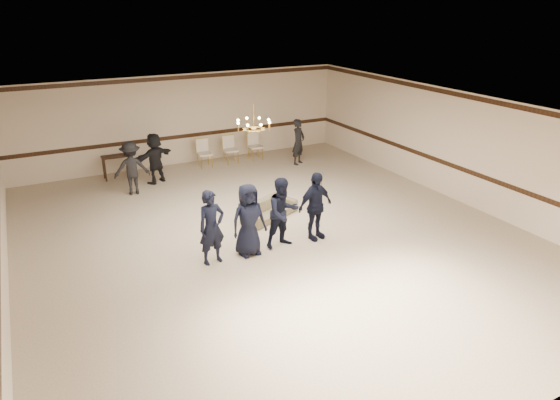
{
  "coord_description": "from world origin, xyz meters",
  "views": [
    {
      "loc": [
        -5.16,
        -10.35,
        5.6
      ],
      "look_at": [
        -0.03,
        -0.5,
        1.16
      ],
      "focal_mm": 32.3,
      "sensor_mm": 36.0,
      "label": 1
    }
  ],
  "objects": [
    {
      "name": "room",
      "position": [
        0.0,
        0.0,
        1.6
      ],
      "size": [
        12.01,
        14.01,
        3.21
      ],
      "color": "beige",
      "rests_on": "ground"
    },
    {
      "name": "chair_rail",
      "position": [
        0.0,
        6.99,
        1.0
      ],
      "size": [
        12.0,
        0.02,
        0.14
      ],
      "primitive_type": "cube",
      "color": "black",
      "rests_on": "wall_back"
    },
    {
      "name": "crown_molding",
      "position": [
        0.0,
        6.99,
        3.08
      ],
      "size": [
        12.0,
        0.02,
        0.14
      ],
      "primitive_type": "cube",
      "color": "black",
      "rests_on": "wall_back"
    },
    {
      "name": "chandelier",
      "position": [
        0.0,
        1.0,
        2.88
      ],
      "size": [
        0.94,
        0.94,
        0.89
      ],
      "primitive_type": null,
      "color": "#B28A39",
      "rests_on": "ceiling"
    },
    {
      "name": "boy_a",
      "position": [
        -1.81,
        -0.61,
        0.87
      ],
      "size": [
        0.69,
        0.5,
        1.74
      ],
      "primitive_type": "imported",
      "rotation": [
        0.0,
        0.0,
        0.14
      ],
      "color": "black",
      "rests_on": "floor"
    },
    {
      "name": "boy_b",
      "position": [
        -0.91,
        -0.61,
        0.87
      ],
      "size": [
        0.88,
        0.6,
        1.74
      ],
      "primitive_type": "imported",
      "rotation": [
        0.0,
        0.0,
        0.05
      ],
      "color": "black",
      "rests_on": "floor"
    },
    {
      "name": "boy_c",
      "position": [
        -0.01,
        -0.61,
        0.87
      ],
      "size": [
        0.9,
        0.72,
        1.74
      ],
      "primitive_type": "imported",
      "rotation": [
        0.0,
        0.0,
        0.08
      ],
      "color": "black",
      "rests_on": "floor"
    },
    {
      "name": "boy_d",
      "position": [
        0.89,
        -0.61,
        0.87
      ],
      "size": [
        1.08,
        0.6,
        1.74
      ],
      "primitive_type": "imported",
      "rotation": [
        0.0,
        0.0,
        0.18
      ],
      "color": "black",
      "rests_on": "floor"
    },
    {
      "name": "settee",
      "position": [
        0.46,
        1.07,
        0.25
      ],
      "size": [
        1.84,
        1.32,
        0.5
      ],
      "primitive_type": "imported",
      "rotation": [
        0.0,
        0.0,
        0.42
      ],
      "color": "#6A6247",
      "rests_on": "floor"
    },
    {
      "name": "adult_left",
      "position": [
        -2.45,
        4.65,
        0.83
      ],
      "size": [
        1.14,
        0.75,
        1.65
      ],
      "primitive_type": "imported",
      "rotation": [
        0.0,
        0.0,
        3.0
      ],
      "color": "black",
      "rests_on": "floor"
    },
    {
      "name": "adult_mid",
      "position": [
        -1.55,
        5.35,
        0.83
      ],
      "size": [
        1.6,
        1.09,
        1.65
      ],
      "primitive_type": "imported",
      "rotation": [
        0.0,
        0.0,
        3.58
      ],
      "color": "black",
      "rests_on": "floor"
    },
    {
      "name": "adult_right",
      "position": [
        3.55,
        4.95,
        0.83
      ],
      "size": [
        0.72,
        0.66,
        1.65
      ],
      "primitive_type": "imported",
      "rotation": [
        0.0,
        0.0,
        0.56
      ],
      "color": "black",
      "rests_on": "floor"
    },
    {
      "name": "banquet_chair_left",
      "position": [
        0.41,
        6.17,
        0.5
      ],
      "size": [
        0.52,
        0.52,
        1.0
      ],
      "primitive_type": null,
      "rotation": [
        0.0,
        0.0,
        -0.08
      ],
      "color": "beige",
      "rests_on": "floor"
    },
    {
      "name": "banquet_chair_mid",
      "position": [
        1.41,
        6.17,
        0.5
      ],
      "size": [
        0.51,
        0.51,
        1.0
      ],
      "primitive_type": null,
      "rotation": [
        0.0,
        0.0,
        -0.06
      ],
      "color": "beige",
      "rests_on": "floor"
    },
    {
      "name": "banquet_chair_right",
      "position": [
        2.41,
        6.17,
        0.5
      ],
      "size": [
        0.51,
        0.51,
        1.0
      ],
      "primitive_type": null,
      "rotation": [
        0.0,
        0.0,
        -0.06
      ],
      "color": "beige",
      "rests_on": "floor"
    },
    {
      "name": "console_table",
      "position": [
        -2.59,
        6.37,
        0.4
      ],
      "size": [
        0.95,
        0.42,
        0.8
      ],
      "primitive_type": "cube",
      "rotation": [
        0.0,
        0.0,
        -0.02
      ],
      "color": "#331D11",
      "rests_on": "floor"
    }
  ]
}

